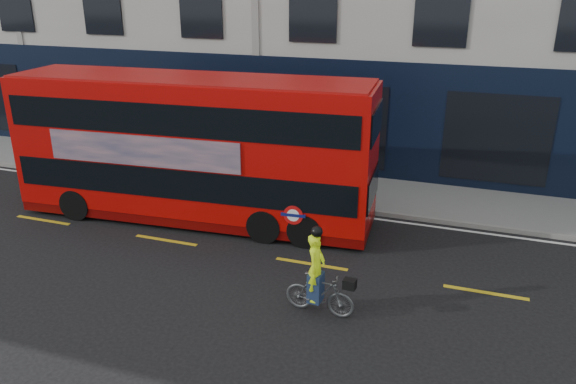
% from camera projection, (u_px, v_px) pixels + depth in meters
% --- Properties ---
extents(ground, '(120.00, 120.00, 0.00)m').
position_uv_depth(ground, '(134.00, 266.00, 13.45)').
color(ground, black).
rests_on(ground, ground).
extents(pavement, '(60.00, 3.00, 0.12)m').
position_uv_depth(pavement, '(242.00, 178.00, 19.16)').
color(pavement, gray).
rests_on(pavement, ground).
extents(kerb, '(60.00, 0.12, 0.13)m').
position_uv_depth(kerb, '(223.00, 193.00, 17.83)').
color(kerb, gray).
rests_on(kerb, ground).
extents(road_edge_line, '(58.00, 0.10, 0.01)m').
position_uv_depth(road_edge_line, '(219.00, 198.00, 17.59)').
color(road_edge_line, silver).
rests_on(road_edge_line, ground).
extents(lane_dashes, '(58.00, 0.12, 0.01)m').
position_uv_depth(lane_dashes, '(166.00, 240.00, 14.77)').
color(lane_dashes, gold).
rests_on(lane_dashes, ground).
extents(bus, '(10.14, 2.95, 4.03)m').
position_uv_depth(bus, '(194.00, 149.00, 15.45)').
color(bus, '#B90907').
rests_on(bus, ground).
extents(cyclist, '(1.50, 0.55, 1.94)m').
position_uv_depth(cyclist, '(319.00, 285.00, 11.37)').
color(cyclist, '#4D5153').
rests_on(cyclist, ground).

